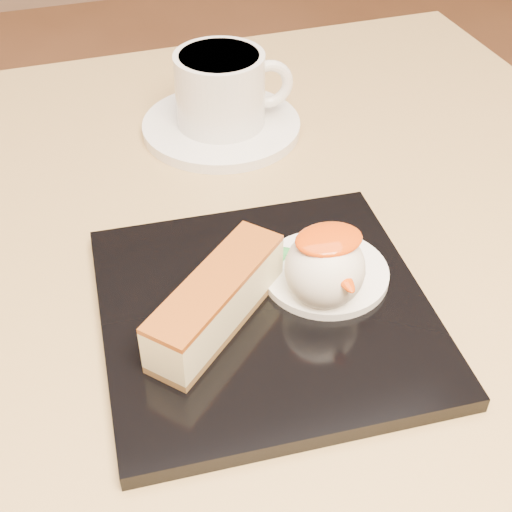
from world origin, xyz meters
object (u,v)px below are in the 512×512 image
object	(u,v)px
cheesecake	(217,301)
coffee_cup	(222,88)
saucer	(221,126)
table	(229,408)
ice_cream_scoop	(325,269)
dessert_plate	(265,312)

from	to	relation	value
cheesecake	coffee_cup	size ratio (longest dim) A/B	1.00
saucer	coffee_cup	xyz separation A→B (m)	(0.00, -0.00, 0.04)
saucer	coffee_cup	world-z (taller)	coffee_cup
table	saucer	size ratio (longest dim) A/B	5.33
saucer	cheesecake	bearing A→B (deg)	-106.54
cheesecake	ice_cream_scoop	bearing A→B (deg)	-41.48
dessert_plate	coffee_cup	bearing A→B (deg)	80.27
dessert_plate	cheesecake	xyz separation A→B (m)	(-0.04, -0.00, 0.03)
cheesecake	ice_cream_scoop	world-z (taller)	ice_cream_scoop
dessert_plate	ice_cream_scoop	bearing A→B (deg)	-7.13
dessert_plate	saucer	world-z (taller)	dessert_plate
ice_cream_scoop	saucer	size ratio (longest dim) A/B	0.36
ice_cream_scoop	dessert_plate	bearing A→B (deg)	172.87
ice_cream_scoop	cheesecake	bearing A→B (deg)	180.00
saucer	coffee_cup	size ratio (longest dim) A/B	1.35
table	ice_cream_scoop	world-z (taller)	ice_cream_scoop
saucer	dessert_plate	bearing A→B (deg)	-99.25
ice_cream_scoop	saucer	bearing A→B (deg)	89.83
saucer	coffee_cup	distance (m)	0.04
coffee_cup	cheesecake	bearing A→B (deg)	-101.57
table	saucer	world-z (taller)	saucer
dessert_plate	coffee_cup	world-z (taller)	coffee_cup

